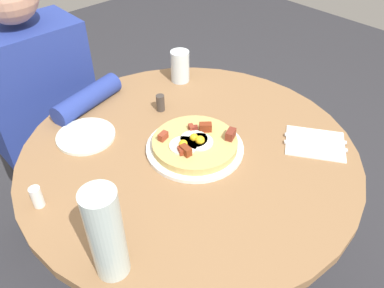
{
  "coord_description": "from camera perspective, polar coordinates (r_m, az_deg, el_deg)",
  "views": [
    {
      "loc": [
        0.58,
        0.63,
        1.45
      ],
      "look_at": [
        -0.01,
        0.01,
        0.74
      ],
      "focal_mm": 36.02,
      "sensor_mm": 36.0,
      "label": 1
    }
  ],
  "objects": [
    {
      "name": "ground_plane",
      "position": [
        1.68,
        -0.3,
        -19.69
      ],
      "size": [
        6.0,
        6.0,
        0.0
      ],
      "primitive_type": "plane",
      "color": "#2D2D33"
    },
    {
      "name": "dining_table",
      "position": [
        1.24,
        -0.38,
        -6.72
      ],
      "size": [
        0.98,
        0.98,
        0.72
      ],
      "color": "olive",
      "rests_on": "ground_plane"
    },
    {
      "name": "person_seated",
      "position": [
        1.65,
        -20.49,
        2.12
      ],
      "size": [
        0.39,
        0.48,
        1.14
      ],
      "color": "#2D2D33",
      "rests_on": "ground_plane"
    },
    {
      "name": "pizza_plate",
      "position": [
        1.12,
        0.42,
        -0.57
      ],
      "size": [
        0.28,
        0.28,
        0.01
      ],
      "primitive_type": "cylinder",
      "color": "white",
      "rests_on": "dining_table"
    },
    {
      "name": "breakfast_pizza",
      "position": [
        1.11,
        0.43,
        0.18
      ],
      "size": [
        0.25,
        0.25,
        0.05
      ],
      "color": "tan",
      "rests_on": "pizza_plate"
    },
    {
      "name": "bread_plate",
      "position": [
        1.21,
        -15.43,
        1.16
      ],
      "size": [
        0.18,
        0.18,
        0.01
      ],
      "primitive_type": "cylinder",
      "color": "silver",
      "rests_on": "dining_table"
    },
    {
      "name": "napkin",
      "position": [
        1.2,
        17.76,
        0.09
      ],
      "size": [
        0.21,
        0.22,
        0.0
      ],
      "primitive_type": "cube",
      "rotation": [
        0.0,
        0.0,
        2.17
      ],
      "color": "white",
      "rests_on": "dining_table"
    },
    {
      "name": "fork",
      "position": [
        1.18,
        17.81,
        -0.28
      ],
      "size": [
        0.11,
        0.16,
        0.0
      ],
      "primitive_type": "cube",
      "rotation": [
        0.0,
        0.0,
        2.17
      ],
      "color": "silver",
      "rests_on": "napkin"
    },
    {
      "name": "knife",
      "position": [
        1.21,
        17.79,
        0.79
      ],
      "size": [
        0.11,
        0.16,
        0.0
      ],
      "primitive_type": "cube",
      "rotation": [
        0.0,
        0.0,
        2.17
      ],
      "color": "silver",
      "rests_on": "napkin"
    },
    {
      "name": "water_glass",
      "position": [
        1.42,
        -1.79,
        11.44
      ],
      "size": [
        0.07,
        0.07,
        0.11
      ],
      "primitive_type": "cylinder",
      "color": "silver",
      "rests_on": "dining_table"
    },
    {
      "name": "water_bottle",
      "position": [
        0.79,
        -12.59,
        -12.94
      ],
      "size": [
        0.07,
        0.07,
        0.23
      ],
      "primitive_type": "cylinder",
      "color": "silver",
      "rests_on": "dining_table"
    },
    {
      "name": "salt_shaker",
      "position": [
        1.02,
        -21.99,
        -7.28
      ],
      "size": [
        0.03,
        0.03,
        0.06
      ],
      "primitive_type": "cylinder",
      "color": "white",
      "rests_on": "dining_table"
    },
    {
      "name": "pepper_shaker",
      "position": [
        1.27,
        -4.7,
        6.08
      ],
      "size": [
        0.03,
        0.03,
        0.06
      ],
      "primitive_type": "cylinder",
      "color": "#3F3833",
      "rests_on": "dining_table"
    }
  ]
}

